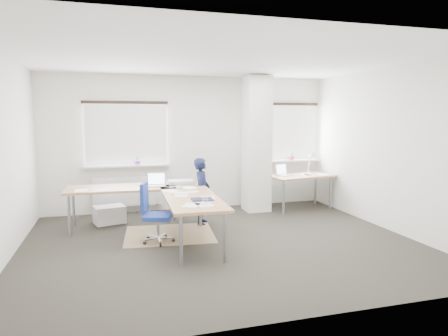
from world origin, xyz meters
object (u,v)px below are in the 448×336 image
object	(u,v)px
desk_main	(159,194)
task_chair	(156,226)
desk_side	(301,177)
person	(202,191)

from	to	relation	value
desk_main	task_chair	distance (m)	0.61
desk_main	desk_side	size ratio (longest dim) A/B	1.78
desk_main	person	world-z (taller)	person
desk_side	person	size ratio (longest dim) A/B	1.23
desk_side	task_chair	xyz separation A→B (m)	(-3.23, -1.50, -0.42)
desk_side	person	bearing A→B (deg)	-175.15
desk_side	person	xyz separation A→B (m)	(-2.29, -0.61, -0.08)
person	desk_side	bearing A→B (deg)	-56.66
desk_main	task_chair	xyz separation A→B (m)	(-0.11, -0.42, -0.43)
task_chair	person	size ratio (longest dim) A/B	0.78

